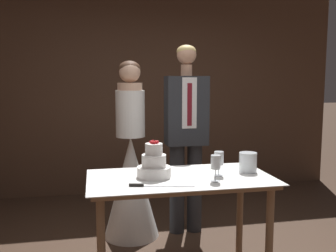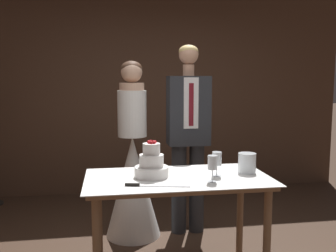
{
  "view_description": "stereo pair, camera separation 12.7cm",
  "coord_description": "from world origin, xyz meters",
  "px_view_note": "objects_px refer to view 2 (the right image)",
  "views": [
    {
      "loc": [
        -0.68,
        -2.58,
        1.54
      ],
      "look_at": [
        -0.05,
        0.53,
        1.15
      ],
      "focal_mm": 40.0,
      "sensor_mm": 36.0,
      "label": 1
    },
    {
      "loc": [
        -0.55,
        -2.6,
        1.54
      ],
      "look_at": [
        -0.05,
        0.53,
        1.15
      ],
      "focal_mm": 40.0,
      "sensor_mm": 36.0,
      "label": 2
    }
  ],
  "objects_px": {
    "bride": "(133,173)",
    "groom": "(188,132)",
    "wine_glass_near": "(212,164)",
    "tiered_cake": "(151,165)",
    "hurricane_candle": "(247,163)",
    "cake_table": "(178,191)",
    "cake_knife": "(145,185)",
    "wine_glass_middle": "(217,159)"
  },
  "relations": [
    {
      "from": "bride",
      "to": "groom",
      "type": "height_order",
      "value": "groom"
    },
    {
      "from": "wine_glass_near",
      "to": "bride",
      "type": "distance_m",
      "value": 1.25
    },
    {
      "from": "tiered_cake",
      "to": "groom",
      "type": "distance_m",
      "value": 1.01
    },
    {
      "from": "tiered_cake",
      "to": "hurricane_candle",
      "type": "xyz_separation_m",
      "value": [
        0.75,
        0.01,
        -0.02
      ]
    },
    {
      "from": "bride",
      "to": "cake_table",
      "type": "bearing_deg",
      "value": -73.37
    },
    {
      "from": "cake_table",
      "to": "bride",
      "type": "bearing_deg",
      "value": 106.63
    },
    {
      "from": "tiered_cake",
      "to": "cake_knife",
      "type": "distance_m",
      "value": 0.27
    },
    {
      "from": "cake_knife",
      "to": "bride",
      "type": "relative_size",
      "value": 0.26
    },
    {
      "from": "tiered_cake",
      "to": "bride",
      "type": "distance_m",
      "value": 0.94
    },
    {
      "from": "cake_table",
      "to": "hurricane_candle",
      "type": "xyz_separation_m",
      "value": [
        0.56,
        0.04,
        0.18
      ]
    },
    {
      "from": "groom",
      "to": "wine_glass_middle",
      "type": "bearing_deg",
      "value": -89.01
    },
    {
      "from": "tiered_cake",
      "to": "wine_glass_near",
      "type": "xyz_separation_m",
      "value": [
        0.41,
        -0.21,
        0.04
      ]
    },
    {
      "from": "wine_glass_middle",
      "to": "bride",
      "type": "distance_m",
      "value": 1.15
    },
    {
      "from": "wine_glass_near",
      "to": "cake_table",
      "type": "bearing_deg",
      "value": 141.67
    },
    {
      "from": "wine_glass_middle",
      "to": "hurricane_candle",
      "type": "bearing_deg",
      "value": 13.49
    },
    {
      "from": "wine_glass_near",
      "to": "wine_glass_middle",
      "type": "bearing_deg",
      "value": 63.14
    },
    {
      "from": "bride",
      "to": "cake_knife",
      "type": "bearing_deg",
      "value": -89.47
    },
    {
      "from": "hurricane_candle",
      "to": "groom",
      "type": "relative_size",
      "value": 0.08
    },
    {
      "from": "hurricane_candle",
      "to": "bride",
      "type": "xyz_separation_m",
      "value": [
        -0.83,
        0.88,
        -0.26
      ]
    },
    {
      "from": "tiered_cake",
      "to": "wine_glass_middle",
      "type": "distance_m",
      "value": 0.49
    },
    {
      "from": "wine_glass_near",
      "to": "tiered_cake",
      "type": "bearing_deg",
      "value": 153.39
    },
    {
      "from": "groom",
      "to": "bride",
      "type": "bearing_deg",
      "value": 179.93
    },
    {
      "from": "wine_glass_near",
      "to": "bride",
      "type": "relative_size",
      "value": 0.11
    },
    {
      "from": "cake_table",
      "to": "groom",
      "type": "distance_m",
      "value": 1.02
    },
    {
      "from": "tiered_cake",
      "to": "cake_knife",
      "type": "relative_size",
      "value": 0.62
    },
    {
      "from": "cake_table",
      "to": "groom",
      "type": "bearing_deg",
      "value": 73.36
    },
    {
      "from": "hurricane_candle",
      "to": "groom",
      "type": "distance_m",
      "value": 0.94
    },
    {
      "from": "wine_glass_middle",
      "to": "cake_knife",
      "type": "bearing_deg",
      "value": -161.43
    },
    {
      "from": "hurricane_candle",
      "to": "wine_glass_near",
      "type": "bearing_deg",
      "value": -147.71
    },
    {
      "from": "tiered_cake",
      "to": "cake_knife",
      "type": "bearing_deg",
      "value": -106.9
    },
    {
      "from": "cake_table",
      "to": "tiered_cake",
      "type": "distance_m",
      "value": 0.28
    },
    {
      "from": "tiered_cake",
      "to": "wine_glass_middle",
      "type": "height_order",
      "value": "tiered_cake"
    },
    {
      "from": "groom",
      "to": "cake_knife",
      "type": "bearing_deg",
      "value": -115.59
    },
    {
      "from": "bride",
      "to": "wine_glass_near",
      "type": "bearing_deg",
      "value": -65.8
    },
    {
      "from": "tiered_cake",
      "to": "wine_glass_middle",
      "type": "bearing_deg",
      "value": -6.34
    },
    {
      "from": "tiered_cake",
      "to": "wine_glass_near",
      "type": "bearing_deg",
      "value": -26.61
    },
    {
      "from": "cake_knife",
      "to": "groom",
      "type": "bearing_deg",
      "value": 76.41
    },
    {
      "from": "hurricane_candle",
      "to": "wine_glass_middle",
      "type": "bearing_deg",
      "value": -166.51
    },
    {
      "from": "cake_knife",
      "to": "bride",
      "type": "distance_m",
      "value": 1.15
    },
    {
      "from": "cake_knife",
      "to": "groom",
      "type": "distance_m",
      "value": 1.27
    },
    {
      "from": "wine_glass_near",
      "to": "bride",
      "type": "height_order",
      "value": "bride"
    },
    {
      "from": "wine_glass_middle",
      "to": "bride",
      "type": "relative_size",
      "value": 0.11
    }
  ]
}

